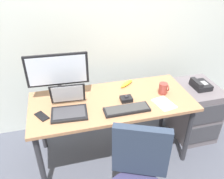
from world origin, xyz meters
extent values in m
plane|color=#464955|center=(0.00, 0.00, 0.00)|extent=(8.00, 8.00, 0.00)
cube|color=silver|center=(0.00, 0.69, 1.40)|extent=(6.00, 0.10, 2.80)
cube|color=#9E6F4C|center=(0.00, 0.00, 0.69)|extent=(1.54, 0.68, 0.03)
cylinder|color=#2D2D33|center=(-0.71, -0.28, 0.34)|extent=(0.05, 0.05, 0.67)
cylinder|color=#2D2D33|center=(0.71, -0.28, 0.34)|extent=(0.05, 0.05, 0.67)
cylinder|color=#2D2D33|center=(-0.71, 0.28, 0.34)|extent=(0.05, 0.05, 0.67)
cylinder|color=#2D2D33|center=(0.71, 0.28, 0.34)|extent=(0.05, 0.05, 0.67)
cube|color=#5F585D|center=(1.01, 0.09, 0.32)|extent=(0.42, 0.52, 0.65)
cube|color=#38383D|center=(1.01, -0.17, 0.47)|extent=(0.38, 0.01, 0.22)
cube|color=#38383D|center=(1.01, -0.17, 0.19)|extent=(0.38, 0.01, 0.22)
cube|color=black|center=(1.01, 0.07, 0.67)|extent=(0.17, 0.20, 0.06)
cube|color=black|center=(0.95, 0.07, 0.72)|extent=(0.05, 0.18, 0.04)
cube|color=gray|center=(1.03, 0.06, 0.71)|extent=(0.07, 0.08, 0.01)
cube|color=#2A3649|center=(0.03, -0.69, 0.72)|extent=(0.39, 0.22, 0.42)
cylinder|color=#262628|center=(-0.47, 0.17, 0.71)|extent=(0.18, 0.18, 0.01)
cylinder|color=#262628|center=(-0.47, 0.17, 0.78)|extent=(0.04, 0.04, 0.13)
cube|color=black|center=(-0.47, 0.17, 1.00)|extent=(0.56, 0.05, 0.30)
cube|color=silver|center=(-0.47, 0.16, 1.00)|extent=(0.52, 0.03, 0.27)
cube|color=black|center=(0.09, -0.19, 0.71)|extent=(0.41, 0.14, 0.02)
cube|color=#353535|center=(0.09, -0.19, 0.73)|extent=(0.38, 0.12, 0.01)
cube|color=black|center=(-0.41, -0.12, 0.71)|extent=(0.33, 0.24, 0.02)
cube|color=#38383D|center=(-0.41, -0.12, 0.72)|extent=(0.28, 0.18, 0.00)
cube|color=black|center=(-0.40, 0.02, 0.83)|extent=(0.31, 0.10, 0.21)
cube|color=silver|center=(-0.40, 0.02, 0.83)|extent=(0.28, 0.08, 0.19)
cube|color=black|center=(0.13, -0.04, 0.72)|extent=(0.11, 0.09, 0.04)
sphere|color=#232328|center=(0.13, -0.04, 0.75)|extent=(0.04, 0.04, 0.04)
cylinder|color=brown|center=(0.52, -0.01, 0.76)|extent=(0.08, 0.08, 0.11)
torus|color=#98352D|center=(0.56, -0.01, 0.76)|extent=(0.01, 0.07, 0.07)
cube|color=white|center=(0.45, -0.18, 0.71)|extent=(0.19, 0.23, 0.01)
cube|color=black|center=(-0.65, -0.09, 0.71)|extent=(0.13, 0.16, 0.01)
ellipsoid|color=yellow|center=(0.22, 0.23, 0.72)|extent=(0.18, 0.15, 0.04)
camera|label=1|loc=(-0.45, -1.75, 1.94)|focal=36.93mm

